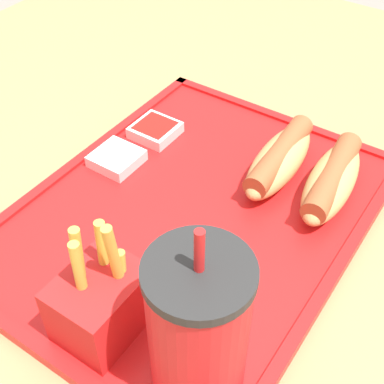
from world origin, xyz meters
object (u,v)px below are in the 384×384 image
Objects in this scene: fries_carton at (101,301)px; sauce_cup_ketchup at (155,130)px; soda_cup at (198,330)px; hot_dog_far at (332,180)px; hot_dog_near at (279,159)px; sauce_cup_mayo at (117,158)px.

fries_carton is 2.36× the size of sauce_cup_ketchup.
hot_dog_far is at bearing -179.91° from soda_cup.
sauce_cup_ketchup is (0.02, -0.16, -0.01)m from hot_dog_near.
sauce_cup_mayo is 1.00× the size of sauce_cup_ketchup.
soda_cup is 0.10m from fries_carton.
fries_carton reaches higher than sauce_cup_ketchup.
hot_dog_far is 0.28m from fries_carton.
soda_cup is at bearing 13.73° from hot_dog_near.
hot_dog_far is (-0.26, -0.00, -0.05)m from soda_cup.
hot_dog_near is (-0.26, -0.06, -0.05)m from soda_cup.
hot_dog_near reaches higher than sauce_cup_mayo.
soda_cup reaches higher than hot_dog_near.
hot_dog_far is at bearing 90.00° from hot_dog_near.
fries_carton is at bearing -6.77° from hot_dog_near.
fries_carton reaches higher than sauce_cup_mayo.
fries_carton is 0.28m from sauce_cup_ketchup.
sauce_cup_ketchup is at bearing 176.65° from sauce_cup_mayo.
hot_dog_far is at bearing 94.94° from sauce_cup_ketchup.
soda_cup is 1.19× the size of hot_dog_far.
soda_cup reaches higher than sauce_cup_ketchup.
sauce_cup_mayo is (-0.17, -0.23, -0.06)m from soda_cup.
sauce_cup_ketchup is at bearing -137.06° from soda_cup.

